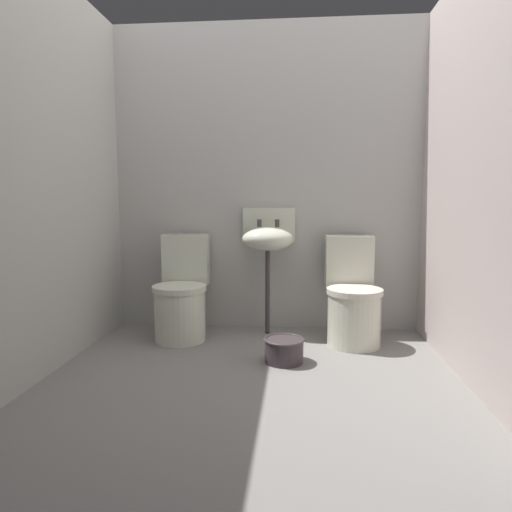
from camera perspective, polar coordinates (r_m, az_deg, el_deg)
ground_plane at (r=2.78m, az=-0.57°, el=-16.06°), size 2.86×2.72×0.08m
wall_back at (r=3.77m, az=1.30°, el=9.57°), size 2.86×0.10×2.44m
wall_left at (r=3.07m, az=-25.25°, el=9.53°), size 0.10×2.52×2.44m
wall_right at (r=2.84m, az=26.64°, el=9.72°), size 0.10×2.52×2.44m
toilet_left at (r=3.54m, az=-9.26°, el=-4.97°), size 0.42×0.61×0.78m
toilet_right at (r=3.46m, az=11.95°, el=-5.33°), size 0.42×0.61×0.78m
sink at (r=3.56m, az=1.50°, el=2.23°), size 0.42×0.35×0.99m
bucket at (r=3.03m, az=3.52°, el=-11.59°), size 0.27×0.27×0.16m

